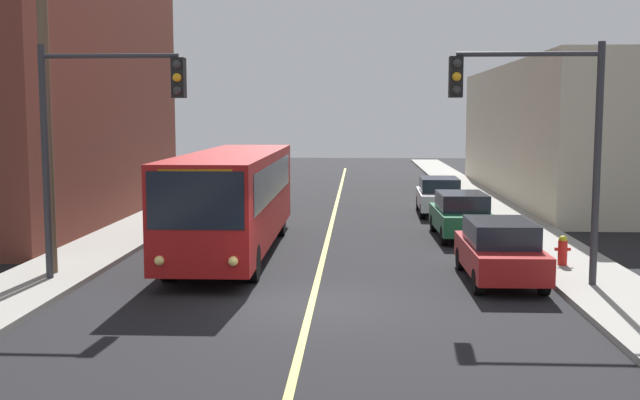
% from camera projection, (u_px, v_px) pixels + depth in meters
% --- Properties ---
extents(ground_plane, '(120.00, 120.00, 0.00)m').
position_uv_depth(ground_plane, '(312.00, 304.00, 17.90)').
color(ground_plane, black).
extents(sidewalk_left, '(2.50, 90.00, 0.15)m').
position_uv_depth(sidewalk_left, '(131.00, 232.00, 28.18)').
color(sidewalk_left, gray).
rests_on(sidewalk_left, ground).
extents(sidewalk_right, '(2.50, 90.00, 0.15)m').
position_uv_depth(sidewalk_right, '(531.00, 236.00, 27.45)').
color(sidewalk_right, gray).
rests_on(sidewalk_right, ground).
extents(lane_stripe_center, '(0.16, 60.00, 0.01)m').
position_uv_depth(lane_stripe_center, '(333.00, 217.00, 32.78)').
color(lane_stripe_center, '#D8CC4C').
rests_on(lane_stripe_center, ground).
extents(building_right_warehouse, '(12.00, 24.87, 6.92)m').
position_uv_depth(building_right_warehouse, '(613.00, 132.00, 40.51)').
color(building_right_warehouse, beige).
rests_on(building_right_warehouse, ground).
extents(city_bus, '(2.64, 12.17, 3.20)m').
position_uv_depth(city_bus, '(234.00, 196.00, 24.23)').
color(city_bus, maroon).
rests_on(city_bus, ground).
extents(parked_car_red, '(1.84, 4.41, 1.62)m').
position_uv_depth(parked_car_red, '(500.00, 250.00, 20.17)').
color(parked_car_red, maroon).
rests_on(parked_car_red, ground).
extents(parked_car_green, '(1.89, 4.43, 1.62)m').
position_uv_depth(parked_car_green, '(461.00, 215.00, 27.29)').
color(parked_car_green, '#196038').
rests_on(parked_car_green, ground).
extents(parked_car_white, '(1.91, 4.44, 1.62)m').
position_uv_depth(parked_car_white, '(439.00, 195.00, 33.78)').
color(parked_car_white, silver).
rests_on(parked_car_white, ground).
extents(utility_pole_near, '(2.40, 0.28, 9.65)m').
position_uv_depth(utility_pole_near, '(45.00, 73.00, 20.09)').
color(utility_pole_near, brown).
rests_on(utility_pole_near, sidewalk_left).
extents(traffic_signal_left_corner, '(3.75, 0.48, 6.00)m').
position_uv_depth(traffic_signal_left_corner, '(103.00, 118.00, 19.47)').
color(traffic_signal_left_corner, '#2D2D33').
rests_on(traffic_signal_left_corner, sidewalk_left).
extents(traffic_signal_right_corner, '(3.75, 0.48, 6.00)m').
position_uv_depth(traffic_signal_right_corner, '(535.00, 118.00, 18.84)').
color(traffic_signal_right_corner, '#2D2D33').
rests_on(traffic_signal_right_corner, sidewalk_right).
extents(fire_hydrant, '(0.44, 0.26, 0.84)m').
position_uv_depth(fire_hydrant, '(563.00, 250.00, 21.68)').
color(fire_hydrant, red).
rests_on(fire_hydrant, sidewalk_right).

